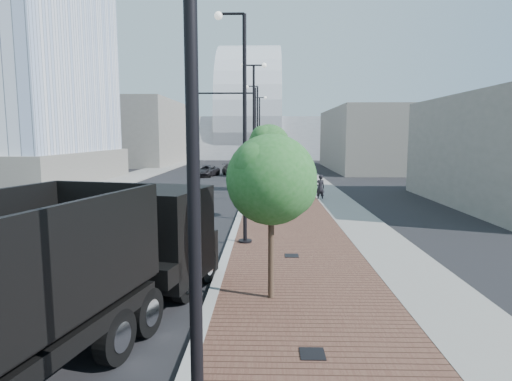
{
  "coord_description": "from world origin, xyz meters",
  "views": [
    {
      "loc": [
        1.47,
        -7.0,
        4.45
      ],
      "look_at": [
        1.0,
        12.0,
        2.0
      ],
      "focal_mm": 29.75,
      "sensor_mm": 36.0,
      "label": 1
    }
  ],
  "objects": [
    {
      "name": "concrete_strip",
      "position": [
        6.2,
        40.0,
        0.07
      ],
      "size": [
        2.4,
        140.0,
        0.13
      ],
      "primitive_type": "cube",
      "color": "slate",
      "rests_on": "ground"
    },
    {
      "name": "tree_1",
      "position": [
        1.65,
        15.02,
        3.95
      ],
      "size": [
        2.25,
        2.18,
        5.06
      ],
      "color": "#382619",
      "rests_on": "ground"
    },
    {
      "name": "sidewalk",
      "position": [
        3.5,
        40.0,
        0.06
      ],
      "size": [
        7.0,
        140.0,
        0.12
      ],
      "primitive_type": "cube",
      "color": "#4C2D23",
      "rests_on": "ground"
    },
    {
      "name": "curb",
      "position": [
        0.0,
        40.0,
        0.07
      ],
      "size": [
        0.3,
        140.0,
        0.14
      ],
      "primitive_type": "cube",
      "color": "gray",
      "rests_on": "ground"
    },
    {
      "name": "streetlight_0",
      "position": [
        0.6,
        -2.0,
        4.82
      ],
      "size": [
        1.72,
        0.56,
        9.28
      ],
      "color": "black",
      "rests_on": "ground"
    },
    {
      "name": "tree_2",
      "position": [
        1.65,
        27.02,
        3.94
      ],
      "size": [
        2.46,
        2.43,
        5.17
      ],
      "color": "#382619",
      "rests_on": "ground"
    },
    {
      "name": "white_sedan",
      "position": [
        -4.25,
        8.58,
        0.73
      ],
      "size": [
        1.69,
        4.47,
        1.46
      ],
      "primitive_type": "imported",
      "rotation": [
        0.0,
        0.0,
        0.03
      ],
      "color": "silver",
      "rests_on": "ground"
    },
    {
      "name": "west_sidewalk",
      "position": [
        -13.0,
        40.0,
        0.06
      ],
      "size": [
        4.0,
        140.0,
        0.12
      ],
      "primitive_type": "cube",
      "color": "slate",
      "rests_on": "ground"
    },
    {
      "name": "streetlight_1",
      "position": [
        0.49,
        10.0,
        4.34
      ],
      "size": [
        1.44,
        0.56,
        9.21
      ],
      "color": "black",
      "rests_on": "ground"
    },
    {
      "name": "commercial_block_nw",
      "position": [
        -20.0,
        60.0,
        5.0
      ],
      "size": [
        14.0,
        20.0,
        10.0
      ],
      "primitive_type": "cube",
      "color": "slate",
      "rests_on": "ground"
    },
    {
      "name": "convention_center",
      "position": [
        -2.0,
        85.0,
        6.0
      ],
      "size": [
        50.0,
        30.0,
        50.0
      ],
      "color": "#A4A7AE",
      "rests_on": "ground"
    },
    {
      "name": "dark_car_far",
      "position": [
        -2.29,
        40.63,
        0.65
      ],
      "size": [
        3.2,
        4.8,
        1.29
      ],
      "primitive_type": "imported",
      "rotation": [
        0.0,
        0.0,
        0.34
      ],
      "color": "black",
      "rests_on": "ground"
    },
    {
      "name": "utility_cover_2",
      "position": [
        2.4,
        19.0,
        0.13
      ],
      "size": [
        0.5,
        0.5,
        0.02
      ],
      "primitive_type": "cube",
      "color": "black",
      "rests_on": "sidewalk"
    },
    {
      "name": "commercial_block_ne",
      "position": [
        16.0,
        50.0,
        4.0
      ],
      "size": [
        12.0,
        22.0,
        8.0
      ],
      "primitive_type": "cube",
      "color": "slate",
      "rests_on": "ground"
    },
    {
      "name": "dump_truck",
      "position": [
        -2.39,
        1.51,
        1.44
      ],
      "size": [
        5.48,
        13.55,
        3.42
      ],
      "rotation": [
        0.0,
        0.0,
        -0.23
      ],
      "color": "black",
      "rests_on": "ground"
    },
    {
      "name": "tree_3",
      "position": [
        1.65,
        39.02,
        3.55
      ],
      "size": [
        2.87,
        2.87,
        5.0
      ],
      "color": "#382619",
      "rests_on": "ground"
    },
    {
      "name": "streetlight_3",
      "position": [
        0.49,
        34.0,
        4.34
      ],
      "size": [
        1.44,
        0.56,
        9.21
      ],
      "color": "black",
      "rests_on": "ground"
    },
    {
      "name": "dark_car_mid",
      "position": [
        -5.21,
        39.69,
        0.6
      ],
      "size": [
        2.86,
        4.66,
        1.21
      ],
      "primitive_type": "imported",
      "rotation": [
        0.0,
        0.0,
        -0.21
      ],
      "color": "black",
      "rests_on": "ground"
    },
    {
      "name": "streetlight_2",
      "position": [
        0.6,
        22.0,
        4.82
      ],
      "size": [
        1.72,
        0.56,
        9.28
      ],
      "color": "black",
      "rests_on": "ground"
    },
    {
      "name": "utility_cover_1",
      "position": [
        2.4,
        8.0,
        0.13
      ],
      "size": [
        0.5,
        0.5,
        0.02
      ],
      "primitive_type": "cube",
      "color": "black",
      "rests_on": "sidewalk"
    },
    {
      "name": "traffic_mast",
      "position": [
        -0.3,
        25.0,
        4.98
      ],
      "size": [
        5.09,
        0.2,
        8.0
      ],
      "color": "black",
      "rests_on": "ground"
    },
    {
      "name": "utility_cover_0",
      "position": [
        2.4,
        1.0,
        0.13
      ],
      "size": [
        0.5,
        0.5,
        0.02
      ],
      "primitive_type": "cube",
      "color": "black",
      "rests_on": "sidewalk"
    },
    {
      "name": "tree_0",
      "position": [
        1.65,
        4.02,
        3.31
      ],
      "size": [
        2.42,
        2.38,
        4.51
      ],
      "color": "#382619",
      "rests_on": "ground"
    },
    {
      "name": "pedestrian",
      "position": [
        5.18,
        22.13,
        0.9
      ],
      "size": [
        0.74,
        0.58,
        1.81
      ],
      "primitive_type": "imported",
      "rotation": [
        0.0,
        0.0,
        3.38
      ],
      "color": "black",
      "rests_on": "ground"
    },
    {
      "name": "streetlight_4",
      "position": [
        0.6,
        46.0,
        4.82
      ],
      "size": [
        1.72,
        0.56,
        9.28
      ],
      "color": "black",
      "rests_on": "ground"
    }
  ]
}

